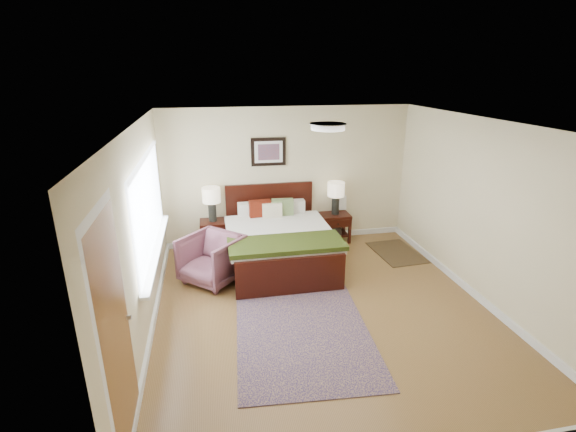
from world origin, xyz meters
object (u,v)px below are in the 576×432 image
(nightstand_left, at_px, (213,228))
(bed, at_px, (279,235))
(lamp_left, at_px, (211,199))
(armchair, at_px, (212,259))
(nightstand_right, at_px, (335,224))
(rug_persian, at_px, (303,332))
(lamp_right, at_px, (336,193))

(nightstand_left, bearing_deg, bed, -36.56)
(lamp_left, height_order, armchair, lamp_left)
(nightstand_left, relative_size, nightstand_right, 1.02)
(nightstand_left, xyz_separation_m, rug_persian, (1.01, -2.74, -0.43))
(nightstand_left, height_order, lamp_left, lamp_left)
(lamp_left, height_order, rug_persian, lamp_left)
(nightstand_left, bearing_deg, nightstand_right, 0.19)
(armchair, distance_m, rug_persian, 1.94)
(nightstand_right, relative_size, armchair, 0.67)
(lamp_left, relative_size, rug_persian, 0.26)
(nightstand_right, height_order, lamp_right, lamp_right)
(nightstand_left, bearing_deg, armchair, -92.83)
(bed, relative_size, rug_persian, 0.90)
(lamp_right, bearing_deg, lamp_left, 180.00)
(armchair, height_order, rug_persian, armchair)
(nightstand_left, height_order, armchair, armchair)
(bed, bearing_deg, armchair, -160.61)
(bed, xyz_separation_m, lamp_left, (-1.05, 0.80, 0.46))
(nightstand_left, xyz_separation_m, nightstand_right, (2.26, 0.01, -0.10))
(lamp_left, distance_m, lamp_right, 2.26)
(bed, height_order, rug_persian, bed)
(nightstand_left, bearing_deg, rug_persian, -69.81)
(bed, height_order, lamp_left, lamp_left)
(nightstand_right, height_order, rug_persian, nightstand_right)
(bed, height_order, nightstand_right, bed)
(lamp_right, bearing_deg, nightstand_right, -90.00)
(lamp_right, relative_size, rug_persian, 0.26)
(lamp_left, distance_m, armchair, 1.33)
(lamp_left, bearing_deg, armchair, -92.79)
(lamp_right, bearing_deg, armchair, -152.94)
(lamp_right, bearing_deg, rug_persian, -114.34)
(armchair, bearing_deg, bed, 61.99)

